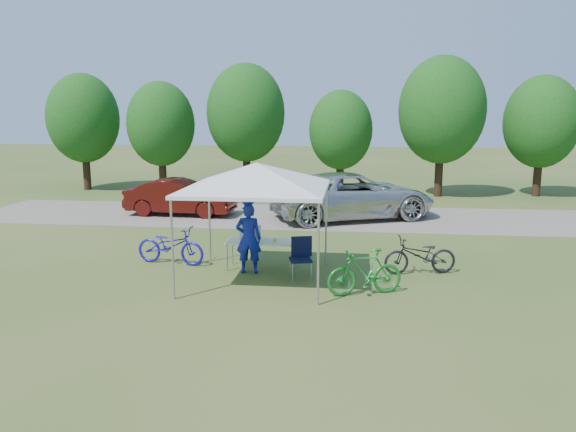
{
  "coord_description": "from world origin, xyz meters",
  "views": [
    {
      "loc": [
        2.18,
        -12.32,
        3.87
      ],
      "look_at": [
        0.48,
        2.0,
        1.16
      ],
      "focal_mm": 35.0,
      "sensor_mm": 36.0,
      "label": 1
    }
  ],
  "objects_px": {
    "bike_dark": "(420,255)",
    "sedan": "(181,197)",
    "folding_table": "(262,242)",
    "bike_green": "(365,272)",
    "bike_blue": "(171,245)",
    "minivan": "(352,195)",
    "folding_chair": "(301,254)",
    "cooler": "(250,233)",
    "cyclist": "(249,239)"
  },
  "relations": [
    {
      "from": "folding_chair",
      "to": "folding_table",
      "type": "bearing_deg",
      "value": 134.61
    },
    {
      "from": "bike_green",
      "to": "minivan",
      "type": "xyz_separation_m",
      "value": [
        -0.32,
        8.63,
        0.35
      ]
    },
    {
      "from": "bike_blue",
      "to": "bike_green",
      "type": "relative_size",
      "value": 1.1
    },
    {
      "from": "cyclist",
      "to": "minivan",
      "type": "height_order",
      "value": "cyclist"
    },
    {
      "from": "folding_table",
      "to": "bike_blue",
      "type": "xyz_separation_m",
      "value": [
        -2.4,
        0.17,
        -0.19
      ]
    },
    {
      "from": "folding_chair",
      "to": "cyclist",
      "type": "relative_size",
      "value": 0.57
    },
    {
      "from": "cooler",
      "to": "bike_green",
      "type": "bearing_deg",
      "value": -31.73
    },
    {
      "from": "sedan",
      "to": "bike_green",
      "type": "bearing_deg",
      "value": -139.08
    },
    {
      "from": "minivan",
      "to": "bike_blue",
      "type": "bearing_deg",
      "value": 122.42
    },
    {
      "from": "bike_green",
      "to": "minivan",
      "type": "bearing_deg",
      "value": 162.33
    },
    {
      "from": "bike_dark",
      "to": "cyclist",
      "type": "bearing_deg",
      "value": -97.66
    },
    {
      "from": "cyclist",
      "to": "bike_green",
      "type": "xyz_separation_m",
      "value": [
        2.75,
        -1.33,
        -0.35
      ]
    },
    {
      "from": "folding_chair",
      "to": "cooler",
      "type": "bearing_deg",
      "value": 140.62
    },
    {
      "from": "cooler",
      "to": "minivan",
      "type": "height_order",
      "value": "minivan"
    },
    {
      "from": "bike_blue",
      "to": "sedan",
      "type": "relative_size",
      "value": 0.45
    },
    {
      "from": "minivan",
      "to": "folding_table",
      "type": "bearing_deg",
      "value": 139.15
    },
    {
      "from": "folding_chair",
      "to": "cooler",
      "type": "xyz_separation_m",
      "value": [
        -1.32,
        0.63,
        0.33
      ]
    },
    {
      "from": "cooler",
      "to": "bike_dark",
      "type": "height_order",
      "value": "cooler"
    },
    {
      "from": "minivan",
      "to": "cooler",
      "type": "bearing_deg",
      "value": 136.97
    },
    {
      "from": "folding_table",
      "to": "cooler",
      "type": "bearing_deg",
      "value": -180.0
    },
    {
      "from": "bike_green",
      "to": "minivan",
      "type": "height_order",
      "value": "minivan"
    },
    {
      "from": "sedan",
      "to": "bike_dark",
      "type": "bearing_deg",
      "value": -127.52
    },
    {
      "from": "cyclist",
      "to": "minivan",
      "type": "xyz_separation_m",
      "value": [
        2.43,
        7.3,
        -0.0
      ]
    },
    {
      "from": "bike_blue",
      "to": "bike_dark",
      "type": "relative_size",
      "value": 1.05
    },
    {
      "from": "bike_blue",
      "to": "bike_green",
      "type": "distance_m",
      "value": 5.25
    },
    {
      "from": "folding_chair",
      "to": "cooler",
      "type": "distance_m",
      "value": 1.5
    },
    {
      "from": "cyclist",
      "to": "bike_green",
      "type": "distance_m",
      "value": 3.08
    },
    {
      "from": "cooler",
      "to": "sedan",
      "type": "relative_size",
      "value": 0.13
    },
    {
      "from": "folding_table",
      "to": "folding_chair",
      "type": "bearing_deg",
      "value": -31.54
    },
    {
      "from": "cyclist",
      "to": "sedan",
      "type": "height_order",
      "value": "cyclist"
    },
    {
      "from": "folding_table",
      "to": "cyclist",
      "type": "bearing_deg",
      "value": -123.73
    },
    {
      "from": "bike_blue",
      "to": "bike_dark",
      "type": "height_order",
      "value": "bike_blue"
    },
    {
      "from": "bike_green",
      "to": "sedan",
      "type": "height_order",
      "value": "sedan"
    },
    {
      "from": "sedan",
      "to": "folding_table",
      "type": "bearing_deg",
      "value": -145.49
    },
    {
      "from": "cooler",
      "to": "bike_blue",
      "type": "distance_m",
      "value": 2.16
    },
    {
      "from": "sedan",
      "to": "minivan",
      "type": "bearing_deg",
      "value": -86.56
    },
    {
      "from": "folding_table",
      "to": "cyclist",
      "type": "relative_size",
      "value": 1.02
    },
    {
      "from": "cooler",
      "to": "minivan",
      "type": "distance_m",
      "value": 7.33
    },
    {
      "from": "bike_blue",
      "to": "sedan",
      "type": "bearing_deg",
      "value": 24.77
    },
    {
      "from": "cooler",
      "to": "minivan",
      "type": "xyz_separation_m",
      "value": [
        2.46,
        6.91,
        -0.05
      ]
    },
    {
      "from": "bike_blue",
      "to": "minivan",
      "type": "height_order",
      "value": "minivan"
    },
    {
      "from": "minivan",
      "to": "bike_dark",
      "type": "bearing_deg",
      "value": 170.16
    },
    {
      "from": "bike_dark",
      "to": "minivan",
      "type": "bearing_deg",
      "value": -179.51
    },
    {
      "from": "folding_chair",
      "to": "bike_dark",
      "type": "relative_size",
      "value": 0.55
    },
    {
      "from": "bike_dark",
      "to": "sedan",
      "type": "xyz_separation_m",
      "value": [
        -8.07,
        6.84,
        0.23
      ]
    },
    {
      "from": "folding_table",
      "to": "minivan",
      "type": "bearing_deg",
      "value": 72.56
    },
    {
      "from": "bike_green",
      "to": "folding_table",
      "type": "bearing_deg",
      "value": -144.44
    },
    {
      "from": "folding_chair",
      "to": "cooler",
      "type": "relative_size",
      "value": 1.9
    },
    {
      "from": "folding_chair",
      "to": "sedan",
      "type": "xyz_separation_m",
      "value": [
        -5.25,
        7.46,
        0.12
      ]
    },
    {
      "from": "cyclist",
      "to": "sedan",
      "type": "distance_m",
      "value": 8.25
    }
  ]
}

